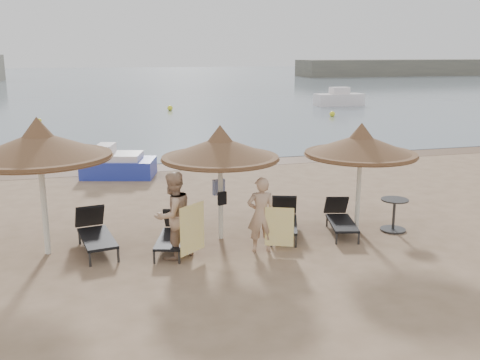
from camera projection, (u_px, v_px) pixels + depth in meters
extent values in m
plane|color=#9A7C60|center=(195.00, 253.00, 12.03)|extent=(160.00, 160.00, 0.00)
cube|color=slate|center=(103.00, 80.00, 86.98)|extent=(200.00, 140.00, 0.03)
cube|color=brown|center=(150.00, 168.00, 20.84)|extent=(200.00, 1.60, 0.01)
cube|color=#6E6957|center=(402.00, 68.00, 100.94)|extent=(40.00, 8.00, 3.00)
cube|color=white|center=(339.00, 100.00, 44.70)|extent=(4.00, 1.60, 1.00)
cube|color=white|center=(339.00, 91.00, 44.53)|extent=(1.50, 1.00, 0.60)
cylinder|color=silver|center=(44.00, 205.00, 11.73)|extent=(0.13, 0.13, 2.24)
cone|color=brown|center=(39.00, 144.00, 11.41)|extent=(3.10, 3.10, 0.59)
cone|color=brown|center=(37.00, 128.00, 11.33)|extent=(0.75, 0.75, 0.48)
cylinder|color=brown|center=(40.00, 157.00, 11.47)|extent=(3.04, 3.04, 0.11)
cylinder|color=silver|center=(221.00, 198.00, 12.73)|extent=(0.12, 0.12, 2.02)
cone|color=brown|center=(220.00, 148.00, 12.44)|extent=(2.79, 2.79, 0.53)
cone|color=brown|center=(220.00, 134.00, 12.37)|extent=(0.67, 0.67, 0.43)
cylinder|color=brown|center=(220.00, 158.00, 12.50)|extent=(2.73, 2.73, 0.10)
cylinder|color=silver|center=(358.00, 192.00, 13.32)|extent=(0.11, 0.11, 2.00)
cone|color=brown|center=(361.00, 144.00, 13.04)|extent=(2.76, 2.76, 0.52)
cone|color=brown|center=(362.00, 131.00, 12.96)|extent=(0.67, 0.67, 0.43)
cylinder|color=brown|center=(360.00, 154.00, 13.10)|extent=(2.71, 2.71, 0.10)
cylinder|color=#2E2F2F|center=(90.00, 260.00, 11.22)|extent=(0.05, 0.05, 0.30)
cylinder|color=#2E2F2F|center=(118.00, 256.00, 11.46)|extent=(0.05, 0.05, 0.30)
cylinder|color=#2E2F2F|center=(80.00, 238.00, 12.53)|extent=(0.05, 0.05, 0.30)
cylinder|color=#2E2F2F|center=(105.00, 235.00, 12.77)|extent=(0.05, 0.05, 0.30)
cube|color=black|center=(97.00, 238.00, 12.00)|extent=(0.90, 1.67, 0.06)
cube|color=black|center=(90.00, 216.00, 12.77)|extent=(0.72, 0.54, 0.60)
cylinder|color=#2E2F2F|center=(154.00, 258.00, 11.38)|extent=(0.05, 0.05, 0.27)
cylinder|color=#2E2F2F|center=(179.00, 258.00, 11.37)|extent=(0.05, 0.05, 0.27)
cylinder|color=#2E2F2F|center=(164.00, 237.00, 12.69)|extent=(0.05, 0.05, 0.27)
cylinder|color=#2E2F2F|center=(187.00, 237.00, 12.67)|extent=(0.05, 0.05, 0.27)
cube|color=black|center=(172.00, 239.00, 12.04)|extent=(0.99, 1.55, 0.06)
cube|color=black|center=(177.00, 218.00, 12.80)|extent=(0.69, 0.56, 0.54)
cylinder|color=#2E2F2F|center=(272.00, 241.00, 12.36)|extent=(0.05, 0.05, 0.28)
cylinder|color=#2E2F2F|center=(296.00, 242.00, 12.32)|extent=(0.05, 0.05, 0.28)
cylinder|color=#2E2F2F|center=(273.00, 222.00, 13.73)|extent=(0.05, 0.05, 0.28)
cylinder|color=#2E2F2F|center=(295.00, 223.00, 13.68)|extent=(0.05, 0.05, 0.28)
cube|color=black|center=(284.00, 224.00, 13.03)|extent=(1.11, 1.63, 0.06)
cube|color=black|center=(284.00, 205.00, 13.83)|extent=(0.73, 0.62, 0.57)
cylinder|color=#2E2F2F|center=(336.00, 239.00, 12.53)|extent=(0.05, 0.05, 0.26)
cylinder|color=#2E2F2F|center=(359.00, 239.00, 12.53)|extent=(0.05, 0.05, 0.26)
cylinder|color=#2E2F2F|center=(327.00, 222.00, 13.80)|extent=(0.05, 0.05, 0.26)
cylinder|color=#2E2F2F|center=(347.00, 222.00, 13.81)|extent=(0.05, 0.05, 0.26)
cube|color=black|center=(342.00, 223.00, 13.18)|extent=(0.92, 1.51, 0.06)
cube|color=black|center=(336.00, 205.00, 13.93)|extent=(0.66, 0.53, 0.53)
cylinder|color=#2E2F2F|center=(393.00, 230.00, 13.53)|extent=(0.64, 0.64, 0.05)
cylinder|color=#2E2F2F|center=(394.00, 215.00, 13.44)|extent=(0.07, 0.07, 0.77)
cylinder|color=#2E2F2F|center=(395.00, 200.00, 13.34)|extent=(0.68, 0.68, 0.03)
imported|color=tan|center=(173.00, 209.00, 11.50)|extent=(1.22, 1.10, 2.23)
imported|color=tan|center=(261.00, 209.00, 11.91)|extent=(1.01, 0.74, 2.00)
cube|color=yellow|center=(192.00, 229.00, 11.35)|extent=(0.62, 0.49, 1.08)
cube|color=yellow|center=(279.00, 227.00, 11.85)|extent=(0.60, 0.27, 0.90)
cube|color=silver|center=(219.00, 187.00, 12.84)|extent=(0.31, 0.17, 0.38)
cube|color=black|center=(222.00, 198.00, 12.57)|extent=(0.23, 0.15, 0.31)
cube|color=#2636AC|center=(119.00, 168.00, 19.33)|extent=(2.83, 2.13, 0.63)
cube|color=white|center=(118.00, 157.00, 19.24)|extent=(1.89, 1.65, 0.29)
cube|color=white|center=(105.00, 150.00, 19.18)|extent=(0.83, 1.15, 0.40)
sphere|color=yellow|center=(39.00, 121.00, 33.89)|extent=(0.31, 0.31, 0.31)
sphere|color=yellow|center=(170.00, 108.00, 41.00)|extent=(0.41, 0.41, 0.41)
sphere|color=yellow|center=(332.00, 114.00, 37.21)|extent=(0.39, 0.39, 0.39)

